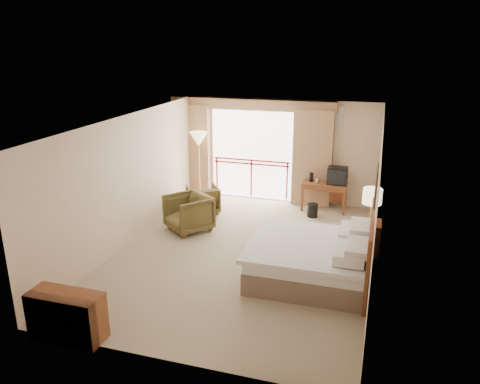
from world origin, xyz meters
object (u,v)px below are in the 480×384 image
(armchair_far, at_px, (203,212))
(floor_lamp, at_px, (199,142))
(nightstand, at_px, (369,237))
(tv, at_px, (337,176))
(side_table, at_px, (193,203))
(dresser, at_px, (67,316))
(table_lamp, at_px, (372,197))
(desk, at_px, (325,188))
(wastebasket, at_px, (313,210))
(armchair_near, at_px, (189,230))
(bed, at_px, (313,259))

(armchair_far, height_order, floor_lamp, floor_lamp)
(nightstand, distance_m, tv, 2.45)
(armchair_far, distance_m, side_table, 0.63)
(nightstand, xyz_separation_m, tv, (-0.88, 2.20, 0.61))
(armchair_far, height_order, dresser, dresser)
(table_lamp, bearing_deg, side_table, 171.10)
(desk, bearing_deg, armchair_far, -155.26)
(armchair_far, xyz_separation_m, floor_lamp, (-0.48, 0.98, 1.58))
(armchair_far, height_order, side_table, side_table)
(side_table, bearing_deg, wastebasket, 19.48)
(table_lamp, xyz_separation_m, tv, (-0.88, 2.15, -0.24))
(floor_lamp, bearing_deg, wastebasket, -8.93)
(side_table, distance_m, dresser, 4.96)
(nightstand, xyz_separation_m, floor_lamp, (-4.54, 2.16, 1.25))
(armchair_far, xyz_separation_m, dresser, (0.01, -5.44, 0.36))
(armchair_near, height_order, dresser, dresser)
(armchair_far, bearing_deg, dresser, 54.84)
(floor_lamp, bearing_deg, tv, 0.60)
(tv, bearing_deg, armchair_near, -136.16)
(nightstand, xyz_separation_m, wastebasket, (-1.38, 1.67, -0.16))
(tv, bearing_deg, desk, 177.74)
(wastebasket, height_order, floor_lamp, floor_lamp)
(nightstand, relative_size, desk, 0.59)
(nightstand, distance_m, armchair_far, 4.24)
(armchair_near, height_order, side_table, side_table)
(armchair_far, distance_m, armchair_near, 1.18)
(desk, distance_m, wastebasket, 0.74)
(floor_lamp, bearing_deg, nightstand, -25.49)
(nightstand, relative_size, table_lamp, 0.97)
(armchair_near, relative_size, dresser, 0.84)
(nightstand, distance_m, wastebasket, 2.17)
(tv, relative_size, floor_lamp, 0.26)
(armchair_near, height_order, floor_lamp, floor_lamp)
(side_table, height_order, floor_lamp, floor_lamp)
(floor_lamp, bearing_deg, armchair_far, -64.13)
(nightstand, bearing_deg, armchair_far, 163.31)
(desk, height_order, dresser, desk)
(wastebasket, xyz_separation_m, armchair_far, (-2.68, -0.49, -0.16))
(side_table, bearing_deg, dresser, -89.10)
(table_lamp, xyz_separation_m, floor_lamp, (-4.54, 2.11, 0.40))
(tv, xyz_separation_m, side_table, (-3.24, -1.50, -0.55))
(armchair_far, relative_size, floor_lamp, 0.41)
(bed, relative_size, desk, 1.91)
(nightstand, bearing_deg, side_table, 169.92)
(desk, bearing_deg, nightstand, -58.16)
(nightstand, xyz_separation_m, dresser, (-4.05, -4.26, 0.03))
(armchair_near, bearing_deg, table_lamp, 38.71)
(bed, xyz_separation_m, wastebasket, (-0.46, 3.08, -0.21))
(bed, relative_size, armchair_far, 2.85)
(armchair_far, relative_size, side_table, 1.30)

